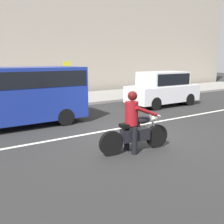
# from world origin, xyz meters

# --- Properties ---
(ground_plane) EXTENTS (80.00, 80.00, 0.00)m
(ground_plane) POSITION_xyz_m (0.00, 0.00, 0.00)
(ground_plane) COLOR #292929
(sidewalk_slab) EXTENTS (40.00, 4.40, 0.14)m
(sidewalk_slab) POSITION_xyz_m (0.00, 8.00, 0.07)
(sidewalk_slab) COLOR gray
(sidewalk_slab) RESTS_ON ground_plane
(lane_marking_stripe) EXTENTS (18.00, 0.14, 0.01)m
(lane_marking_stripe) POSITION_xyz_m (-0.33, 0.90, 0.00)
(lane_marking_stripe) COLOR silver
(lane_marking_stripe) RESTS_ON ground_plane
(motorcycle_with_rider_crimson) EXTENTS (2.08, 0.71, 1.63)m
(motorcycle_with_rider_crimson) POSITION_xyz_m (-0.88, -1.24, 0.66)
(motorcycle_with_rider_crimson) COLOR black
(motorcycle_with_rider_crimson) RESTS_ON ground_plane
(parked_van_cobalt_blue) EXTENTS (4.96, 1.96, 2.15)m
(parked_van_cobalt_blue) POSITION_xyz_m (-2.81, 3.27, 1.26)
(parked_van_cobalt_blue) COLOR navy
(parked_van_cobalt_blue) RESTS_ON ground_plane
(parked_hatchback_white) EXTENTS (3.99, 1.76, 1.80)m
(parked_hatchback_white) POSITION_xyz_m (4.83, 3.51, 0.94)
(parked_hatchback_white) COLOR silver
(parked_hatchback_white) RESTS_ON ground_plane
(street_sign_post) EXTENTS (0.44, 0.08, 2.21)m
(street_sign_post) POSITION_xyz_m (1.52, 8.33, 1.49)
(street_sign_post) COLOR gray
(street_sign_post) RESTS_ON sidewalk_slab
(pedestrian_bystander) EXTENTS (0.34, 0.34, 1.71)m
(pedestrian_bystander) POSITION_xyz_m (-0.03, 7.92, 1.14)
(pedestrian_bystander) COLOR black
(pedestrian_bystander) RESTS_ON sidewalk_slab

